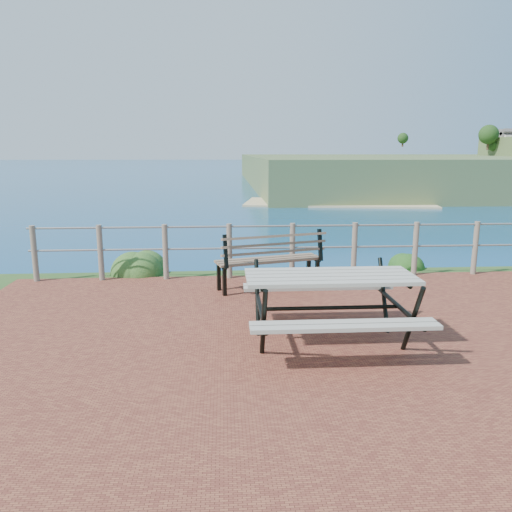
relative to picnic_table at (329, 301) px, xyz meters
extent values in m
cube|color=brown|center=(-0.01, -0.15, -0.54)|extent=(10.00, 7.00, 0.12)
plane|color=#14607A|center=(-0.01, 199.85, -0.54)|extent=(1200.00, 1200.00, 0.00)
cylinder|color=#6B5B4C|center=(-4.61, 3.20, -0.02)|extent=(0.10, 0.10, 1.00)
cylinder|color=#6B5B4C|center=(-3.46, 3.20, -0.02)|extent=(0.10, 0.10, 1.00)
cylinder|color=#6B5B4C|center=(-2.31, 3.20, -0.02)|extent=(0.10, 0.10, 1.00)
cylinder|color=#6B5B4C|center=(-1.16, 3.20, -0.02)|extent=(0.10, 0.10, 1.00)
cylinder|color=#6B5B4C|center=(-0.01, 3.20, -0.02)|extent=(0.10, 0.10, 1.00)
cylinder|color=#6B5B4C|center=(1.14, 3.20, -0.02)|extent=(0.10, 0.10, 1.00)
cylinder|color=#6B5B4C|center=(2.29, 3.20, -0.02)|extent=(0.10, 0.10, 1.00)
cylinder|color=#6B5B4C|center=(3.44, 3.20, -0.02)|extent=(0.10, 0.10, 1.00)
cylinder|color=slate|center=(-0.01, 3.20, 0.43)|extent=(9.40, 0.04, 0.04)
cylinder|color=slate|center=(-0.01, 3.20, 0.03)|extent=(9.40, 0.04, 0.04)
cube|color=#A09B8F|center=(0.00, 0.00, 0.30)|extent=(2.00, 0.82, 0.04)
cube|color=#A09B8F|center=(0.00, 0.00, -0.03)|extent=(2.00, 0.29, 0.04)
cube|color=#A09B8F|center=(0.00, 0.00, -0.03)|extent=(2.00, 0.29, 0.04)
cylinder|color=black|center=(0.00, 0.00, -0.08)|extent=(1.72, 0.05, 0.05)
cube|color=brown|center=(-0.51, 2.46, -0.03)|extent=(1.84, 0.93, 0.04)
cube|color=brown|center=(-0.51, 2.46, 0.29)|extent=(1.75, 0.63, 0.41)
cube|color=black|center=(-0.51, 2.46, -0.27)|extent=(0.07, 0.08, 0.49)
cube|color=black|center=(-0.51, 2.46, -0.27)|extent=(0.07, 0.08, 0.49)
cube|color=black|center=(-0.51, 2.46, -0.27)|extent=(0.07, 0.08, 0.49)
cube|color=black|center=(-0.51, 2.46, -0.27)|extent=(0.07, 0.08, 0.49)
ellipsoid|color=#20491B|center=(-2.95, 3.87, -0.54)|extent=(0.87, 0.87, 0.65)
ellipsoid|color=#193E13|center=(2.59, 4.07, -0.54)|extent=(0.75, 0.75, 0.49)
camera|label=1|loc=(-1.25, -5.67, 1.77)|focal=35.00mm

